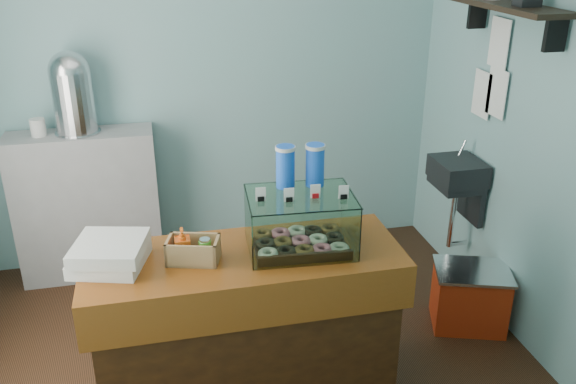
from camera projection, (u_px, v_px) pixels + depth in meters
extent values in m
plane|color=black|center=(242.00, 366.00, 3.64)|extent=(3.50, 3.50, 0.00)
cube|color=#7EB7B6|center=(204.00, 78.00, 4.41)|extent=(3.50, 0.04, 2.80)
cube|color=#7EB7B6|center=(309.00, 313.00, 1.73)|extent=(3.50, 0.04, 2.80)
cube|color=#7EB7B6|center=(541.00, 121.00, 3.43)|extent=(0.04, 3.00, 2.80)
cube|color=black|center=(458.00, 171.00, 4.09)|extent=(0.30, 0.35, 0.15)
cube|color=black|center=(472.00, 196.00, 4.19)|extent=(0.04, 0.30, 0.35)
cylinder|color=silver|center=(462.00, 148.00, 4.14)|extent=(0.02, 0.02, 0.12)
cylinder|color=silver|center=(452.00, 218.00, 4.23)|extent=(0.04, 0.04, 0.45)
cube|color=black|center=(505.00, 5.00, 3.43)|extent=(0.25, 1.00, 0.03)
cube|color=black|center=(556.00, 34.00, 3.12)|extent=(0.12, 0.03, 0.18)
cube|color=black|center=(477.00, 14.00, 3.84)|extent=(0.12, 0.03, 0.18)
cube|color=white|center=(497.00, 93.00, 3.81)|extent=(0.01, 0.21, 0.30)
cube|color=white|center=(482.00, 94.00, 3.98)|extent=(0.01, 0.21, 0.30)
cube|color=white|center=(499.00, 43.00, 3.73)|extent=(0.01, 0.21, 0.30)
cube|color=#45230D|center=(247.00, 333.00, 3.24)|extent=(1.50, 0.56, 0.84)
cube|color=#4F2C0A|center=(244.00, 260.00, 3.06)|extent=(1.60, 0.60, 0.06)
cube|color=#4F2C0A|center=(255.00, 311.00, 2.86)|extent=(1.60, 0.04, 0.18)
cube|color=#99999B|center=(88.00, 206.00, 4.41)|extent=(1.00, 0.32, 1.10)
cube|color=#34190F|center=(300.00, 246.00, 3.11)|extent=(0.49, 0.37, 0.02)
torus|color=silver|center=(269.00, 254.00, 2.98)|extent=(0.10, 0.10, 0.03)
torus|color=black|center=(286.00, 252.00, 2.99)|extent=(0.10, 0.10, 0.03)
torus|color=brown|center=(304.00, 251.00, 3.01)|extent=(0.10, 0.10, 0.03)
torus|color=pink|center=(321.00, 250.00, 3.02)|extent=(0.10, 0.10, 0.03)
torus|color=silver|center=(338.00, 248.00, 3.03)|extent=(0.10, 0.10, 0.03)
torus|color=black|center=(266.00, 243.00, 3.08)|extent=(0.10, 0.10, 0.03)
torus|color=brown|center=(283.00, 242.00, 3.09)|extent=(0.10, 0.10, 0.03)
torus|color=pink|center=(300.00, 241.00, 3.10)|extent=(0.10, 0.10, 0.03)
torus|color=silver|center=(317.00, 240.00, 3.11)|extent=(0.10, 0.10, 0.03)
torus|color=black|center=(334.00, 238.00, 3.13)|extent=(0.10, 0.10, 0.03)
torus|color=brown|center=(264.00, 234.00, 3.17)|extent=(0.10, 0.10, 0.03)
torus|color=pink|center=(280.00, 233.00, 3.19)|extent=(0.10, 0.10, 0.03)
torus|color=silver|center=(297.00, 231.00, 3.20)|extent=(0.10, 0.10, 0.03)
torus|color=black|center=(313.00, 230.00, 3.21)|extent=(0.10, 0.10, 0.03)
torus|color=brown|center=(329.00, 229.00, 3.22)|extent=(0.10, 0.10, 0.03)
cube|color=white|center=(307.00, 240.00, 2.89)|extent=(0.52, 0.04, 0.28)
cube|color=white|center=(294.00, 207.00, 3.23)|extent=(0.52, 0.04, 0.28)
cube|color=white|center=(249.00, 226.00, 3.02)|extent=(0.03, 0.38, 0.28)
cube|color=white|center=(351.00, 219.00, 3.10)|extent=(0.03, 0.38, 0.28)
cube|color=white|center=(300.00, 196.00, 3.00)|extent=(0.56, 0.43, 0.01)
cube|color=white|center=(261.00, 196.00, 2.91)|extent=(0.05, 0.01, 0.07)
cube|color=black|center=(261.00, 200.00, 2.92)|extent=(0.03, 0.02, 0.02)
cube|color=white|center=(289.00, 194.00, 2.93)|extent=(0.05, 0.01, 0.07)
cube|color=black|center=(289.00, 198.00, 2.94)|extent=(0.03, 0.02, 0.02)
cube|color=white|center=(316.00, 192.00, 2.95)|extent=(0.05, 0.01, 0.07)
cube|color=red|center=(316.00, 197.00, 2.96)|extent=(0.03, 0.02, 0.02)
cube|color=white|center=(343.00, 191.00, 2.97)|extent=(0.05, 0.01, 0.07)
cube|color=black|center=(343.00, 195.00, 2.98)|extent=(0.03, 0.02, 0.02)
cylinder|color=blue|center=(285.00, 167.00, 3.06)|extent=(0.09, 0.09, 0.22)
cylinder|color=silver|center=(285.00, 148.00, 3.02)|extent=(0.10, 0.10, 0.02)
cylinder|color=blue|center=(315.00, 165.00, 3.08)|extent=(0.09, 0.09, 0.22)
cylinder|color=silver|center=(315.00, 146.00, 3.04)|extent=(0.10, 0.10, 0.02)
cube|color=tan|center=(194.00, 260.00, 2.99)|extent=(0.28, 0.21, 0.01)
cube|color=tan|center=(190.00, 257.00, 2.91)|extent=(0.24, 0.08, 0.12)
cube|color=tan|center=(196.00, 243.00, 3.03)|extent=(0.24, 0.08, 0.12)
cube|color=tan|center=(169.00, 249.00, 2.97)|extent=(0.06, 0.15, 0.12)
cube|color=tan|center=(217.00, 251.00, 2.96)|extent=(0.06, 0.15, 0.12)
imported|color=#DF5815|center=(183.00, 244.00, 2.96)|extent=(0.09, 0.09, 0.16)
cylinder|color=green|center=(205.00, 250.00, 2.96)|extent=(0.06, 0.06, 0.10)
cylinder|color=silver|center=(205.00, 240.00, 2.94)|extent=(0.05, 0.05, 0.01)
cube|color=silver|center=(110.00, 259.00, 2.95)|extent=(0.40, 0.40, 0.07)
cube|color=silver|center=(110.00, 248.00, 2.91)|extent=(0.39, 0.39, 0.07)
cylinder|color=silver|center=(78.00, 132.00, 4.20)|extent=(0.31, 0.31, 0.01)
cylinder|color=silver|center=(74.00, 102.00, 4.11)|extent=(0.27, 0.27, 0.42)
sphere|color=silver|center=(69.00, 71.00, 4.03)|extent=(0.27, 0.27, 0.27)
cube|color=#B42A0E|center=(469.00, 298.00, 3.95)|extent=(0.53, 0.46, 0.39)
cube|color=silver|center=(473.00, 271.00, 3.86)|extent=(0.56, 0.49, 0.02)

